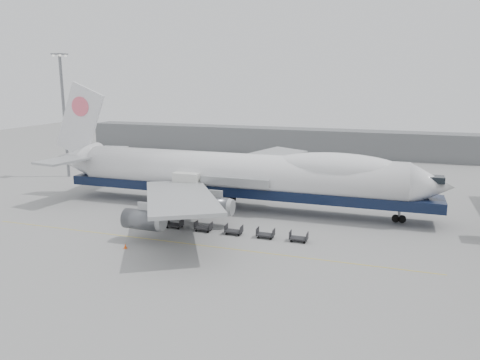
% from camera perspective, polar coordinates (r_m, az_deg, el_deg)
% --- Properties ---
extents(ground, '(260.00, 260.00, 0.00)m').
position_cam_1_polar(ground, '(65.05, -3.98, -6.06)').
color(ground, gray).
rests_on(ground, ground).
extents(apron_line, '(60.00, 0.15, 0.01)m').
position_cam_1_polar(apron_line, '(59.87, -6.20, -7.74)').
color(apron_line, gold).
rests_on(apron_line, ground).
extents(hangar, '(110.00, 8.00, 7.00)m').
position_cam_1_polar(hangar, '(132.49, 3.67, 4.88)').
color(hangar, slate).
rests_on(hangar, ground).
extents(floodlight_mast, '(2.40, 2.40, 25.43)m').
position_cam_1_polar(floodlight_mast, '(104.60, -20.69, 8.10)').
color(floodlight_mast, slate).
rests_on(floodlight_mast, ground).
extents(airliner, '(67.00, 55.30, 19.98)m').
position_cam_1_polar(airliner, '(74.26, -0.03, 0.76)').
color(airliner, white).
rests_on(airliner, ground).
extents(catering_truck, '(4.56, 3.22, 6.00)m').
position_cam_1_polar(catering_truck, '(74.33, -6.40, -1.04)').
color(catering_truck, '#18254A').
rests_on(catering_truck, ground).
extents(traffic_cone, '(0.42, 0.42, 0.62)m').
position_cam_1_polar(traffic_cone, '(59.61, -13.81, -7.84)').
color(traffic_cone, '#E54B0C').
rests_on(traffic_cone, ground).
extents(dolly_0, '(2.30, 1.35, 1.30)m').
position_cam_1_polar(dolly_0, '(68.16, -11.31, -4.95)').
color(dolly_0, '#2D2D30').
rests_on(dolly_0, ground).
extents(dolly_1, '(2.30, 1.35, 1.30)m').
position_cam_1_polar(dolly_1, '(66.14, -7.99, -5.36)').
color(dolly_1, '#2D2D30').
rests_on(dolly_1, ground).
extents(dolly_2, '(2.30, 1.35, 1.30)m').
position_cam_1_polar(dolly_2, '(64.36, -4.47, -5.78)').
color(dolly_2, '#2D2D30').
rests_on(dolly_2, ground).
extents(dolly_3, '(2.30, 1.35, 1.30)m').
position_cam_1_polar(dolly_3, '(62.83, -0.76, -6.19)').
color(dolly_3, '#2D2D30').
rests_on(dolly_3, ground).
extents(dolly_4, '(2.30, 1.35, 1.30)m').
position_cam_1_polar(dolly_4, '(61.59, 3.13, -6.60)').
color(dolly_4, '#2D2D30').
rests_on(dolly_4, ground).
extents(dolly_5, '(2.30, 1.35, 1.30)m').
position_cam_1_polar(dolly_5, '(60.63, 7.16, -6.98)').
color(dolly_5, '#2D2D30').
rests_on(dolly_5, ground).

